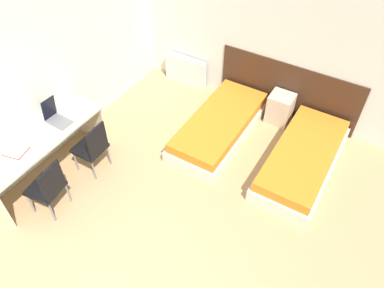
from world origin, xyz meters
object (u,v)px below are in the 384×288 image
object	(u,v)px
bed_near_door	(303,159)
chair_near_laptop	(92,146)
nightstand	(280,108)
bed_near_window	(220,126)
chair_near_notebook	(48,186)
laptop	(56,117)

from	to	relation	value
bed_near_door	chair_near_laptop	xyz separation A→B (m)	(-2.58, -1.60, 0.30)
nightstand	bed_near_window	bearing A→B (deg)	-130.34
bed_near_window	chair_near_laptop	world-z (taller)	chair_near_laptop
chair_near_laptop	bed_near_door	bearing A→B (deg)	31.27
nightstand	chair_near_laptop	xyz separation A→B (m)	(-1.88, -2.41, 0.22)
bed_near_door	chair_near_notebook	distance (m)	3.56
bed_near_door	nightstand	world-z (taller)	nightstand
bed_near_window	chair_near_notebook	bearing A→B (deg)	-116.09
laptop	bed_near_window	bearing A→B (deg)	46.23
chair_near_notebook	chair_near_laptop	bearing A→B (deg)	82.76
bed_near_window	nightstand	size ratio (longest dim) A/B	3.81
bed_near_window	chair_near_notebook	distance (m)	2.73
nightstand	chair_near_laptop	bearing A→B (deg)	-127.96
chair_near_laptop	chair_near_notebook	distance (m)	0.83
nightstand	laptop	bearing A→B (deg)	-134.30
nightstand	bed_near_door	bearing A→B (deg)	-49.66
bed_near_window	bed_near_door	bearing A→B (deg)	0.00
bed_near_window	chair_near_notebook	size ratio (longest dim) A/B	2.29
bed_near_window	chair_near_laptop	distance (m)	2.02
laptop	bed_near_door	bearing A→B (deg)	30.39
laptop	nightstand	bearing A→B (deg)	48.00
bed_near_window	bed_near_door	size ratio (longest dim) A/B	1.00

